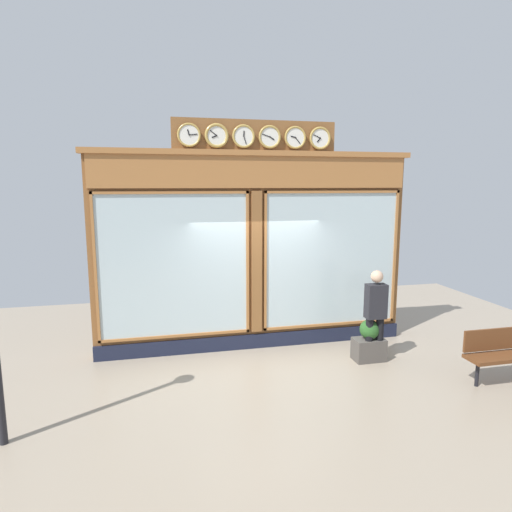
# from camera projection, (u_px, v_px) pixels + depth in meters

# --- Properties ---
(ground_plane) EXTENTS (14.00, 14.00, 0.00)m
(ground_plane) POSITION_uv_depth(u_px,v_px,m) (302.00, 421.00, 6.01)
(ground_plane) COLOR gray
(shop_facade) EXTENTS (6.21, 0.42, 4.35)m
(shop_facade) POSITION_uv_depth(u_px,v_px,m) (255.00, 249.00, 8.51)
(shop_facade) COLOR brown
(shop_facade) RESTS_ON ground_plane
(pedestrian) EXTENTS (0.37, 0.23, 1.69)m
(pedestrian) POSITION_uv_depth(u_px,v_px,m) (375.00, 312.00, 7.87)
(pedestrian) COLOR black
(pedestrian) RESTS_ON ground_plane
(planter_box) EXTENTS (0.56, 0.36, 0.40)m
(planter_box) POSITION_uv_depth(u_px,v_px,m) (369.00, 349.00, 8.05)
(planter_box) COLOR #4C4742
(planter_box) RESTS_ON ground_plane
(planter_shrub) EXTENTS (0.36, 0.36, 0.36)m
(planter_shrub) POSITION_uv_depth(u_px,v_px,m) (370.00, 329.00, 7.99)
(planter_shrub) COLOR #285623
(planter_shrub) RESTS_ON planter_box
(street_bench) EXTENTS (1.40, 0.40, 0.87)m
(street_bench) POSITION_uv_depth(u_px,v_px,m) (505.00, 351.00, 7.14)
(street_bench) COLOR #5B3319
(street_bench) RESTS_ON ground_plane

